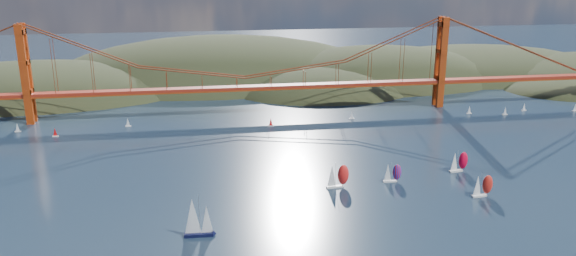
{
  "coord_description": "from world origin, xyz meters",
  "views": [
    {
      "loc": [
        -27.2,
        -141.2,
        86.64
      ],
      "look_at": [
        10.52,
        90.0,
        17.04
      ],
      "focal_mm": 35.0,
      "sensor_mm": 36.0,
      "label": 1
    }
  ],
  "objects_px": {
    "racer_2": "(459,161)",
    "racer_1": "(482,185)",
    "racer_0": "(337,176)",
    "racer_rwb": "(392,173)",
    "sloop_navy": "(197,218)"
  },
  "relations": [
    {
      "from": "racer_0",
      "to": "racer_1",
      "type": "distance_m",
      "value": 55.49
    },
    {
      "from": "racer_1",
      "to": "racer_rwb",
      "type": "xyz_separation_m",
      "value": [
        -29.06,
        19.69,
        -0.5
      ]
    },
    {
      "from": "racer_0",
      "to": "sloop_navy",
      "type": "bearing_deg",
      "value": -154.29
    },
    {
      "from": "racer_1",
      "to": "racer_rwb",
      "type": "relative_size",
      "value": 1.12
    },
    {
      "from": "racer_1",
      "to": "racer_2",
      "type": "bearing_deg",
      "value": 77.92
    },
    {
      "from": "racer_0",
      "to": "racer_rwb",
      "type": "height_order",
      "value": "racer_0"
    },
    {
      "from": "racer_2",
      "to": "racer_1",
      "type": "bearing_deg",
      "value": -106.29
    },
    {
      "from": "racer_1",
      "to": "racer_0",
      "type": "bearing_deg",
      "value": 155.93
    },
    {
      "from": "sloop_navy",
      "to": "racer_rwb",
      "type": "height_order",
      "value": "sloop_navy"
    },
    {
      "from": "racer_2",
      "to": "sloop_navy",
      "type": "bearing_deg",
      "value": -169.04
    },
    {
      "from": "racer_0",
      "to": "racer_2",
      "type": "height_order",
      "value": "racer_0"
    },
    {
      "from": "sloop_navy",
      "to": "racer_2",
      "type": "relative_size",
      "value": 1.52
    },
    {
      "from": "sloop_navy",
      "to": "racer_0",
      "type": "xyz_separation_m",
      "value": [
        55.39,
        32.98,
        -1.51
      ]
    },
    {
      "from": "racer_1",
      "to": "sloop_navy",
      "type": "bearing_deg",
      "value": -177.43
    },
    {
      "from": "racer_2",
      "to": "racer_rwb",
      "type": "xyz_separation_m",
      "value": [
        -32.13,
        -6.9,
        -0.54
      ]
    }
  ]
}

